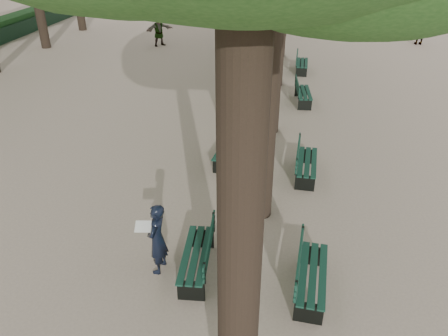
# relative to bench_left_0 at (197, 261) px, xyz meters

# --- Properties ---
(ground) EXTENTS (120.00, 120.00, 0.00)m
(ground) POSITION_rel_bench_left_0_xyz_m (-0.37, -0.76, -0.27)
(ground) COLOR tan
(ground) RESTS_ON ground
(bench_left_0) EXTENTS (0.67, 1.83, 0.92)m
(bench_left_0) POSITION_rel_bench_left_0_xyz_m (0.00, 0.00, 0.00)
(bench_left_0) COLOR black
(bench_left_0) RESTS_ON ground
(bench_left_1) EXTENTS (0.79, 1.86, 0.92)m
(bench_left_1) POSITION_rel_bench_left_0_xyz_m (-0.00, 4.82, 0.00)
(bench_left_1) COLOR black
(bench_left_1) RESTS_ON ground
(bench_left_2) EXTENTS (0.80, 1.86, 0.92)m
(bench_left_2) POSITION_rel_bench_left_0_xyz_m (-0.00, 9.43, 0.00)
(bench_left_2) COLOR black
(bench_left_2) RESTS_ON ground
(bench_left_3) EXTENTS (0.71, 1.84, 0.92)m
(bench_left_3) POSITION_rel_bench_left_0_xyz_m (-0.00, 14.32, 0.00)
(bench_left_3) COLOR black
(bench_left_3) RESTS_ON ground
(bench_right_0) EXTENTS (0.72, 1.84, 0.92)m
(bench_right_0) POSITION_rel_bench_left_0_xyz_m (2.27, -0.23, 0.00)
(bench_right_0) COLOR black
(bench_right_0) RESTS_ON ground
(bench_right_1) EXTENTS (0.68, 1.83, 0.92)m
(bench_right_1) POSITION_rel_bench_left_0_xyz_m (2.27, 4.26, 0.00)
(bench_right_1) COLOR black
(bench_right_1) RESTS_ON ground
(bench_right_2) EXTENTS (0.71, 1.84, 0.92)m
(bench_right_2) POSITION_rel_bench_left_0_xyz_m (2.27, 10.14, 0.00)
(bench_right_2) COLOR black
(bench_right_2) RESTS_ON ground
(bench_right_3) EXTENTS (0.63, 1.82, 0.92)m
(bench_right_3) POSITION_rel_bench_left_0_xyz_m (2.27, 14.44, 0.00)
(bench_right_3) COLOR black
(bench_right_3) RESTS_ON ground
(man_with_map) EXTENTS (0.62, 0.65, 1.55)m
(man_with_map) POSITION_rel_bench_left_0_xyz_m (-0.77, -0.04, 0.51)
(man_with_map) COLOR black
(man_with_map) RESTS_ON ground
(pedestrian_d) EXTENTS (0.59, 0.99, 1.90)m
(pedestrian_d) POSITION_rel_bench_left_0_xyz_m (-2.38, 29.02, 0.68)
(pedestrian_d) COLOR #262628
(pedestrian_d) RESTS_ON ground
(pedestrian_c) EXTENTS (1.06, 0.40, 1.78)m
(pedestrian_c) POSITION_rel_bench_left_0_xyz_m (9.25, 21.11, 0.62)
(pedestrian_c) COLOR #262628
(pedestrian_c) RESTS_ON ground
(pedestrian_b) EXTENTS (1.25, 0.88, 1.88)m
(pedestrian_b) POSITION_rel_bench_left_0_xyz_m (0.68, 27.60, 0.67)
(pedestrian_b) COLOR #262628
(pedestrian_b) RESTS_ON ground
(pedestrian_e) EXTENTS (1.49, 1.38, 1.80)m
(pedestrian_e) POSITION_rel_bench_left_0_xyz_m (-5.97, 18.66, 0.63)
(pedestrian_e) COLOR #262628
(pedestrian_e) RESTS_ON ground
(pedestrian_a) EXTENTS (0.84, 0.87, 1.76)m
(pedestrian_a) POSITION_rel_bench_left_0_xyz_m (-2.02, 25.74, 0.61)
(pedestrian_a) COLOR #262628
(pedestrian_a) RESTS_ON ground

